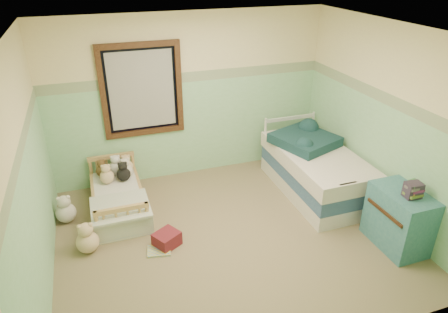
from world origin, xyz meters
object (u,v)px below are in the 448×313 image
object	(u,v)px
toddler_bed_frame	(119,204)
plush_floor_cream	(66,213)
red_pillow	(167,239)
floor_book	(159,251)
plush_floor_tan	(88,242)
dresser	(399,219)
twin_bed_frame	(314,185)

from	to	relation	value
toddler_bed_frame	plush_floor_cream	world-z (taller)	plush_floor_cream
red_pillow	floor_book	xyz separation A→B (m)	(-0.12, -0.08, -0.08)
plush_floor_tan	floor_book	bearing A→B (deg)	-19.82
plush_floor_cream	dresser	distance (m)	4.21
twin_bed_frame	red_pillow	distance (m)	2.39
plush_floor_tan	twin_bed_frame	bearing A→B (deg)	5.50
plush_floor_cream	plush_floor_tan	bearing A→B (deg)	-71.13
plush_floor_tan	dresser	size ratio (longest dim) A/B	0.36
toddler_bed_frame	plush_floor_cream	xyz separation A→B (m)	(-0.68, -0.05, 0.05)
plush_floor_cream	twin_bed_frame	distance (m)	3.51
toddler_bed_frame	dresser	xyz separation A→B (m)	(3.11, -1.85, 0.28)
toddler_bed_frame	plush_floor_tan	size ratio (longest dim) A/B	5.00
toddler_bed_frame	red_pillow	bearing A→B (deg)	-64.19
plush_floor_cream	twin_bed_frame	bearing A→B (deg)	-6.71
plush_floor_cream	twin_bed_frame	xyz separation A→B (m)	(3.49, -0.41, -0.02)
twin_bed_frame	dresser	bearing A→B (deg)	-77.49
plush_floor_cream	twin_bed_frame	world-z (taller)	plush_floor_cream
dresser	floor_book	bearing A→B (deg)	163.94
plush_floor_tan	twin_bed_frame	distance (m)	3.26
floor_book	plush_floor_cream	bearing A→B (deg)	146.79
red_pillow	plush_floor_cream	bearing A→B (deg)	141.39
dresser	floor_book	xyz separation A→B (m)	(-2.76, 0.79, -0.36)
plush_floor_tan	dresser	distance (m)	3.72
toddler_bed_frame	dresser	bearing A→B (deg)	-30.77
twin_bed_frame	floor_book	world-z (taller)	twin_bed_frame
dresser	red_pillow	bearing A→B (deg)	161.60
plush_floor_cream	twin_bed_frame	size ratio (longest dim) A/B	0.14
plush_floor_tan	dresser	world-z (taller)	dresser
toddler_bed_frame	plush_floor_tan	world-z (taller)	plush_floor_tan
floor_book	twin_bed_frame	bearing A→B (deg)	24.63
dresser	red_pillow	xyz separation A→B (m)	(-2.64, 0.88, -0.28)
plush_floor_tan	floor_book	distance (m)	0.85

